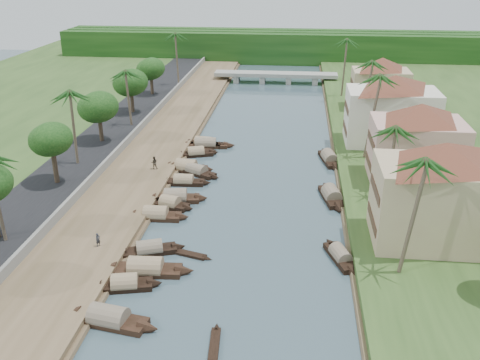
# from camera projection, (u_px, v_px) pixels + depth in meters

# --- Properties ---
(ground) EXTENTS (220.00, 220.00, 0.00)m
(ground) POSITION_uv_depth(u_px,v_px,m) (244.00, 231.00, 57.29)
(ground) COLOR #3A4F58
(ground) RESTS_ON ground
(left_bank) EXTENTS (10.00, 180.00, 0.80)m
(left_bank) POSITION_uv_depth(u_px,v_px,m) (148.00, 157.00, 77.03)
(left_bank) COLOR brown
(left_bank) RESTS_ON ground
(right_bank) EXTENTS (16.00, 180.00, 1.20)m
(right_bank) POSITION_uv_depth(u_px,v_px,m) (396.00, 165.00, 73.48)
(right_bank) COLOR #2C471C
(right_bank) RESTS_ON ground
(road) EXTENTS (8.00, 180.00, 1.40)m
(road) POSITION_uv_depth(u_px,v_px,m) (91.00, 153.00, 77.76)
(road) COLOR black
(road) RESTS_ON ground
(retaining_wall) EXTENTS (0.40, 180.00, 1.10)m
(retaining_wall) POSITION_uv_depth(u_px,v_px,m) (119.00, 150.00, 77.08)
(retaining_wall) COLOR slate
(retaining_wall) RESTS_ON left_bank
(treeline) EXTENTS (120.00, 14.00, 8.00)m
(treeline) POSITION_uv_depth(u_px,v_px,m) (281.00, 46.00, 147.28)
(treeline) COLOR #0F330E
(treeline) RESTS_ON ground
(bridge) EXTENTS (28.00, 4.00, 2.40)m
(bridge) POSITION_uv_depth(u_px,v_px,m) (276.00, 76.00, 122.54)
(bridge) COLOR gray
(bridge) RESTS_ON ground
(building_near) EXTENTS (14.85, 14.85, 10.20)m
(building_near) POSITION_uv_depth(u_px,v_px,m) (439.00, 192.00, 51.08)
(building_near) COLOR tan
(building_near) RESTS_ON right_bank
(building_mid) EXTENTS (14.11, 14.11, 9.70)m
(building_mid) POSITION_uv_depth(u_px,v_px,m) (417.00, 141.00, 65.73)
(building_mid) COLOR #CDA491
(building_mid) RESTS_ON right_bank
(building_far) EXTENTS (15.59, 15.59, 10.20)m
(building_far) POSITION_uv_depth(u_px,v_px,m) (392.00, 109.00, 78.55)
(building_far) COLOR silver
(building_far) RESTS_ON right_bank
(building_distant) EXTENTS (12.62, 12.62, 9.20)m
(building_distant) POSITION_uv_depth(u_px,v_px,m) (380.00, 83.00, 96.96)
(building_distant) COLOR tan
(building_distant) RESTS_ON right_bank
(sampan_0) EXTENTS (9.07, 3.34, 2.32)m
(sampan_0) POSITION_uv_depth(u_px,v_px,m) (109.00, 319.00, 42.80)
(sampan_0) COLOR black
(sampan_0) RESTS_ON ground
(sampan_1) EXTENTS (6.95, 3.02, 2.05)m
(sampan_1) POSITION_uv_depth(u_px,v_px,m) (125.00, 284.00, 47.29)
(sampan_1) COLOR black
(sampan_1) RESTS_ON ground
(sampan_2) EXTENTS (9.36, 2.45, 2.41)m
(sampan_2) POSITION_uv_depth(u_px,v_px,m) (146.00, 269.00, 49.60)
(sampan_2) COLOR black
(sampan_2) RESTS_ON ground
(sampan_3) EXTENTS (7.47, 4.00, 2.02)m
(sampan_3) POSITION_uv_depth(u_px,v_px,m) (149.00, 250.00, 52.84)
(sampan_3) COLOR black
(sampan_3) RESTS_ON ground
(sampan_4) EXTENTS (7.78, 2.06, 2.20)m
(sampan_4) POSITION_uv_depth(u_px,v_px,m) (156.00, 215.00, 59.82)
(sampan_4) COLOR black
(sampan_4) RESTS_ON ground
(sampan_5) EXTENTS (6.46, 3.31, 2.04)m
(sampan_5) POSITION_uv_depth(u_px,v_px,m) (170.00, 204.00, 62.54)
(sampan_5) COLOR black
(sampan_5) RESTS_ON ground
(sampan_6) EXTENTS (8.13, 2.93, 2.36)m
(sampan_6) POSITION_uv_depth(u_px,v_px,m) (176.00, 198.00, 64.08)
(sampan_6) COLOR black
(sampan_6) RESTS_ON ground
(sampan_7) EXTENTS (7.28, 1.83, 1.96)m
(sampan_7) POSITION_uv_depth(u_px,v_px,m) (184.00, 181.00, 68.75)
(sampan_7) COLOR black
(sampan_7) RESTS_ON ground
(sampan_8) EXTENTS (7.35, 3.35, 2.22)m
(sampan_8) POSITION_uv_depth(u_px,v_px,m) (187.00, 168.00, 72.97)
(sampan_8) COLOR black
(sampan_8) RESTS_ON ground
(sampan_9) EXTENTS (7.63, 5.19, 2.03)m
(sampan_9) POSITION_uv_depth(u_px,v_px,m) (196.00, 171.00, 71.95)
(sampan_9) COLOR black
(sampan_9) RESTS_ON ground
(sampan_10) EXTENTS (8.10, 2.66, 2.20)m
(sampan_10) POSITION_uv_depth(u_px,v_px,m) (186.00, 167.00, 73.47)
(sampan_10) COLOR black
(sampan_10) RESTS_ON ground
(sampan_11) EXTENTS (7.08, 3.68, 2.03)m
(sampan_11) POSITION_uv_depth(u_px,v_px,m) (196.00, 153.00, 78.50)
(sampan_11) COLOR black
(sampan_11) RESTS_ON ground
(sampan_12) EXTENTS (9.48, 2.51, 2.22)m
(sampan_12) POSITION_uv_depth(u_px,v_px,m) (206.00, 145.00, 81.99)
(sampan_12) COLOR black
(sampan_12) RESTS_ON ground
(sampan_13) EXTENTS (8.07, 2.82, 2.17)m
(sampan_13) POSITION_uv_depth(u_px,v_px,m) (204.00, 143.00, 82.52)
(sampan_13) COLOR black
(sampan_13) RESTS_ON ground
(sampan_14) EXTENTS (3.76, 7.45, 1.85)m
(sampan_14) POSITION_uv_depth(u_px,v_px,m) (340.00, 256.00, 51.71)
(sampan_14) COLOR black
(sampan_14) RESTS_ON ground
(sampan_15) EXTENTS (3.45, 8.78, 2.29)m
(sampan_15) POSITION_uv_depth(u_px,v_px,m) (332.00, 196.00, 64.58)
(sampan_15) COLOR black
(sampan_15) RESTS_ON ground
(sampan_16) EXTENTS (3.46, 9.21, 2.21)m
(sampan_16) POSITION_uv_depth(u_px,v_px,m) (329.00, 159.00, 76.42)
(sampan_16) COLOR black
(sampan_16) RESTS_ON ground
(canoe_0) EXTENTS (1.13, 5.60, 0.74)m
(canoe_0) POSITION_uv_depth(u_px,v_px,m) (214.00, 347.00, 40.26)
(canoe_0) COLOR black
(canoe_0) RESTS_ON ground
(canoe_1) EXTENTS (5.28, 2.31, 0.85)m
(canoe_1) POSITION_uv_depth(u_px,v_px,m) (188.00, 254.00, 52.66)
(canoe_1) COLOR black
(canoe_1) RESTS_ON ground
(canoe_2) EXTENTS (5.67, 1.04, 0.82)m
(canoe_2) POSITION_uv_depth(u_px,v_px,m) (198.00, 150.00, 80.82)
(canoe_2) COLOR black
(canoe_2) RESTS_ON ground
(palm_0) EXTENTS (3.20, 3.20, 12.22)m
(palm_0) POSITION_uv_depth(u_px,v_px,m) (417.00, 163.00, 43.63)
(palm_0) COLOR brown
(palm_0) RESTS_ON ground
(palm_1) EXTENTS (3.20, 3.20, 9.98)m
(palm_1) POSITION_uv_depth(u_px,v_px,m) (395.00, 130.00, 59.20)
(palm_1) COLOR brown
(palm_1) RESTS_ON ground
(palm_2) EXTENTS (3.20, 3.20, 12.98)m
(palm_2) POSITION_uv_depth(u_px,v_px,m) (374.00, 78.00, 70.35)
(palm_2) COLOR brown
(palm_2) RESTS_ON ground
(palm_3) EXTENTS (3.20, 3.20, 12.02)m
(palm_3) POSITION_uv_depth(u_px,v_px,m) (368.00, 63.00, 84.69)
(palm_3) COLOR brown
(palm_3) RESTS_ON ground
(palm_5) EXTENTS (3.20, 3.20, 11.30)m
(palm_5) POSITION_uv_depth(u_px,v_px,m) (69.00, 94.00, 68.38)
(palm_5) COLOR brown
(palm_5) RESTS_ON ground
(palm_6) EXTENTS (3.20, 3.20, 10.37)m
(palm_6) POSITION_uv_depth(u_px,v_px,m) (127.00, 73.00, 84.84)
(palm_6) COLOR brown
(palm_6) RESTS_ON ground
(palm_7) EXTENTS (3.20, 3.20, 12.56)m
(palm_7) POSITION_uv_depth(u_px,v_px,m) (346.00, 41.00, 102.96)
(palm_7) COLOR brown
(palm_7) RESTS_ON ground
(palm_8) EXTENTS (3.20, 3.20, 12.26)m
(palm_8) POSITION_uv_depth(u_px,v_px,m) (176.00, 35.00, 111.25)
(palm_8) COLOR brown
(palm_8) RESTS_ON ground
(tree_2) EXTENTS (4.77, 4.77, 7.54)m
(tree_2) POSITION_uv_depth(u_px,v_px,m) (51.00, 140.00, 63.91)
(tree_2) COLOR #483629
(tree_2) RESTS_ON ground
(tree_3) EXTENTS (5.41, 5.41, 7.45)m
(tree_3) POSITION_uv_depth(u_px,v_px,m) (98.00, 108.00, 78.71)
(tree_3) COLOR #483629
(tree_3) RESTS_ON ground
(tree_4) EXTENTS (5.50, 5.50, 7.52)m
(tree_4) POSITION_uv_depth(u_px,v_px,m) (131.00, 83.00, 93.46)
(tree_4) COLOR #483629
(tree_4) RESTS_ON ground
(tree_5) EXTENTS (5.04, 5.04, 7.09)m
(tree_5) POSITION_uv_depth(u_px,v_px,m) (151.00, 69.00, 105.86)
(tree_5) COLOR #483629
(tree_5) RESTS_ON ground
(tree_6) EXTENTS (4.55, 4.55, 6.90)m
(tree_6) POSITION_uv_depth(u_px,v_px,m) (423.00, 107.00, 80.59)
(tree_6) COLOR #483629
(tree_6) RESTS_ON ground
(person_near) EXTENTS (0.57, 0.62, 1.42)m
(person_near) POSITION_uv_depth(u_px,v_px,m) (98.00, 240.00, 52.47)
(person_near) COLOR #282A31
(person_near) RESTS_ON left_bank
(person_far) EXTENTS (0.99, 0.85, 1.77)m
(person_far) POSITION_uv_depth(u_px,v_px,m) (154.00, 163.00, 71.41)
(person_far) COLOR #352E25
(person_far) RESTS_ON left_bank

